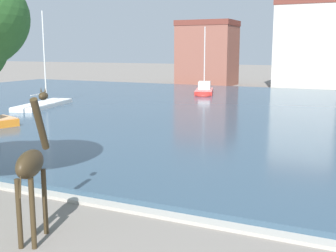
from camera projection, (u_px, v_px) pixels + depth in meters
name	position (u px, v px, depth m)	size (l,w,h in m)	color
harbor_water	(275.00, 114.00, 35.47)	(91.35, 46.57, 0.32)	#334C60
quay_edge_coping	(135.00, 210.00, 14.51)	(91.35, 0.50, 0.12)	#ADA89E
giraffe_statue	(32.00, 166.00, 12.07)	(1.29, 2.36, 4.28)	#382B19
sailboat_white	(48.00, 105.00, 39.46)	(3.83, 8.98, 8.78)	white
sailboat_red	(204.00, 92.00, 49.65)	(3.61, 6.31, 7.95)	red
townhouse_end_terrace	(207.00, 53.00, 65.73)	(8.46, 6.45, 9.71)	#8E5142
townhouse_corner_house	(308.00, 45.00, 58.86)	(8.70, 6.13, 12.06)	beige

